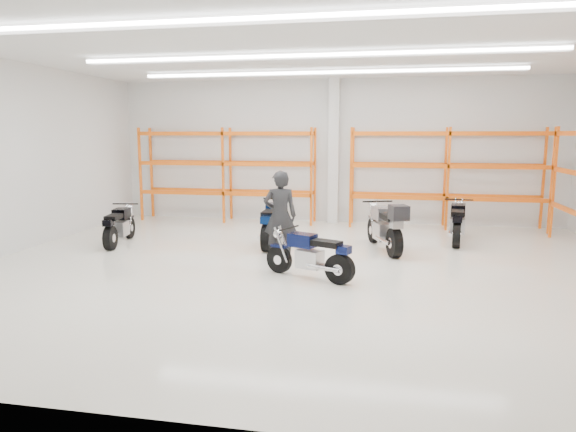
% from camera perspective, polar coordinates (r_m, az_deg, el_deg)
% --- Properties ---
extents(ground, '(14.00, 14.00, 0.00)m').
position_cam_1_polar(ground, '(10.85, 1.82, -5.84)').
color(ground, silver).
rests_on(ground, ground).
extents(room_shell, '(14.02, 12.02, 4.51)m').
position_cam_1_polar(room_shell, '(10.52, 1.94, 11.74)').
color(room_shell, silver).
rests_on(room_shell, ground).
extents(motorcycle_main, '(1.86, 0.97, 0.97)m').
position_cam_1_polar(motorcycle_main, '(9.97, 2.73, -4.49)').
color(motorcycle_main, black).
rests_on(motorcycle_main, ground).
extents(motorcycle_back_a, '(0.67, 2.01, 0.99)m').
position_cam_1_polar(motorcycle_back_a, '(13.74, -18.30, -1.14)').
color(motorcycle_back_a, black).
rests_on(motorcycle_back_a, ground).
extents(motorcycle_back_b, '(0.77, 2.31, 1.13)m').
position_cam_1_polar(motorcycle_back_b, '(12.98, -1.71, -0.96)').
color(motorcycle_back_b, black).
rests_on(motorcycle_back_b, ground).
extents(motorcycle_back_c, '(1.11, 2.36, 1.24)m').
position_cam_1_polar(motorcycle_back_c, '(12.47, 10.85, -1.24)').
color(motorcycle_back_c, black).
rests_on(motorcycle_back_c, ground).
extents(motorcycle_back_d, '(0.76, 2.18, 1.07)m').
position_cam_1_polar(motorcycle_back_d, '(13.99, 18.29, -0.80)').
color(motorcycle_back_d, black).
rests_on(motorcycle_back_d, ground).
extents(standing_man, '(0.82, 0.64, 2.01)m').
position_cam_1_polar(standing_man, '(11.36, -0.88, 0.03)').
color(standing_man, black).
rests_on(standing_man, ground).
extents(structural_column, '(0.32, 0.32, 4.50)m').
position_cam_1_polar(structural_column, '(16.27, 5.11, 7.14)').
color(structural_column, white).
rests_on(structural_column, ground).
extents(pallet_racking_back_left, '(5.67, 0.87, 3.00)m').
position_cam_1_polar(pallet_racking_back_left, '(16.65, -6.82, 5.55)').
color(pallet_racking_back_left, '#FF6406').
rests_on(pallet_racking_back_left, ground).
extents(pallet_racking_back_right, '(5.67, 0.87, 3.00)m').
position_cam_1_polar(pallet_racking_back_right, '(15.97, 17.23, 5.06)').
color(pallet_racking_back_right, '#FF6406').
rests_on(pallet_racking_back_right, ground).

